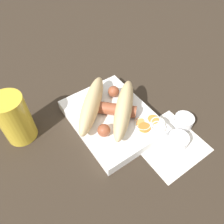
{
  "coord_description": "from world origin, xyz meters",
  "views": [
    {
      "loc": [
        0.3,
        -0.21,
        0.47
      ],
      "look_at": [
        0.0,
        0.0,
        0.04
      ],
      "focal_mm": 35.0,
      "sensor_mm": 36.0,
      "label": 1
    }
  ],
  "objects_px": {
    "sausage": "(109,109)",
    "condiment_cup_far": "(183,122)",
    "food_tray": "(112,118)",
    "drink_glass": "(15,119)",
    "bread_roll": "(108,106)",
    "condiment_cup_near": "(178,141)"
  },
  "relations": [
    {
      "from": "drink_glass",
      "to": "food_tray",
      "type": "bearing_deg",
      "value": 65.5
    },
    {
      "from": "condiment_cup_far",
      "to": "food_tray",
      "type": "bearing_deg",
      "value": -128.55
    },
    {
      "from": "condiment_cup_near",
      "to": "drink_glass",
      "type": "relative_size",
      "value": 0.39
    },
    {
      "from": "food_tray",
      "to": "drink_glass",
      "type": "distance_m",
      "value": 0.24
    },
    {
      "from": "sausage",
      "to": "drink_glass",
      "type": "xyz_separation_m",
      "value": [
        -0.09,
        -0.21,
        0.02
      ]
    },
    {
      "from": "food_tray",
      "to": "drink_glass",
      "type": "height_order",
      "value": "drink_glass"
    },
    {
      "from": "sausage",
      "to": "drink_glass",
      "type": "relative_size",
      "value": 0.97
    },
    {
      "from": "bread_roll",
      "to": "condiment_cup_far",
      "type": "distance_m",
      "value": 0.21
    },
    {
      "from": "food_tray",
      "to": "condiment_cup_far",
      "type": "distance_m",
      "value": 0.19
    },
    {
      "from": "condiment_cup_far",
      "to": "sausage",
      "type": "bearing_deg",
      "value": -129.54
    },
    {
      "from": "food_tray",
      "to": "sausage",
      "type": "distance_m",
      "value": 0.03
    },
    {
      "from": "food_tray",
      "to": "sausage",
      "type": "relative_size",
      "value": 1.96
    },
    {
      "from": "bread_roll",
      "to": "condiment_cup_near",
      "type": "relative_size",
      "value": 4.49
    },
    {
      "from": "bread_roll",
      "to": "condiment_cup_far",
      "type": "relative_size",
      "value": 4.49
    },
    {
      "from": "bread_roll",
      "to": "condiment_cup_near",
      "type": "xyz_separation_m",
      "value": [
        0.16,
        0.1,
        -0.05
      ]
    },
    {
      "from": "condiment_cup_far",
      "to": "drink_glass",
      "type": "distance_m",
      "value": 0.42
    },
    {
      "from": "condiment_cup_near",
      "to": "drink_glass",
      "type": "bearing_deg",
      "value": -129.19
    },
    {
      "from": "condiment_cup_far",
      "to": "drink_glass",
      "type": "bearing_deg",
      "value": -120.76
    },
    {
      "from": "condiment_cup_far",
      "to": "drink_glass",
      "type": "height_order",
      "value": "drink_glass"
    },
    {
      "from": "sausage",
      "to": "condiment_cup_far",
      "type": "height_order",
      "value": "sausage"
    },
    {
      "from": "food_tray",
      "to": "condiment_cup_far",
      "type": "height_order",
      "value": "condiment_cup_far"
    },
    {
      "from": "drink_glass",
      "to": "sausage",
      "type": "bearing_deg",
      "value": 66.8
    }
  ]
}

